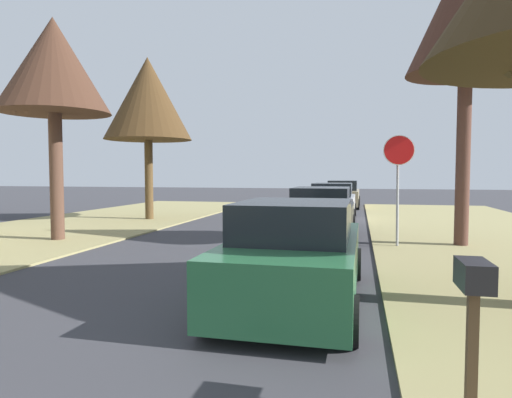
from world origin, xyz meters
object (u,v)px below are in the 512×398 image
at_px(parked_sedan_tan, 343,195).
at_px(street_tree_left_far, 148,99).
at_px(stop_sign_far, 399,166).
at_px(parked_sedan_silver, 333,203).
at_px(curbside_mailbox, 474,294).
at_px(parked_sedan_green, 296,256).
at_px(street_tree_left_mid_b, 54,67).
at_px(parked_sedan_black, 322,215).
at_px(street_tree_right_mid_b, 467,11).

bearing_deg(parked_sedan_tan, street_tree_left_far, -130.87).
height_order(stop_sign_far, parked_sedan_silver, stop_sign_far).
height_order(street_tree_left_far, curbside_mailbox, street_tree_left_far).
distance_m(street_tree_left_far, parked_sedan_green, 13.94).
distance_m(street_tree_left_mid_b, parked_sedan_green, 10.01).
relative_size(stop_sign_far, parked_sedan_tan, 0.67).
bearing_deg(parked_sedan_black, curbside_mailbox, -78.79).
xyz_separation_m(parked_sedan_green, parked_sedan_silver, (-0.16, 12.73, 0.00)).
height_order(street_tree_left_far, parked_sedan_silver, street_tree_left_far).
bearing_deg(street_tree_left_mid_b, curbside_mailbox, -39.07).
xyz_separation_m(street_tree_left_mid_b, parked_sedan_tan, (7.76, 15.08, -4.33)).
bearing_deg(parked_sedan_green, street_tree_left_far, 126.02).
relative_size(street_tree_right_mid_b, parked_sedan_tan, 1.81).
bearing_deg(parked_sedan_tan, parked_sedan_silver, -91.61).
bearing_deg(street_tree_left_mid_b, street_tree_right_mid_b, 7.69).
distance_m(parked_sedan_black, curbside_mailbox, 10.10).
xyz_separation_m(street_tree_right_mid_b, curbside_mailbox, (-1.85, -9.27, -5.22)).
relative_size(street_tree_left_far, parked_sedan_silver, 1.54).
distance_m(street_tree_left_mid_b, parked_sedan_tan, 17.50).
bearing_deg(street_tree_left_mid_b, parked_sedan_black, 16.01).
bearing_deg(curbside_mailbox, parked_sedan_tan, 94.42).
distance_m(parked_sedan_tan, curbside_mailbox, 22.88).
bearing_deg(parked_sedan_tan, parked_sedan_green, -90.12).
xyz_separation_m(street_tree_right_mid_b, parked_sedan_tan, (-3.62, 13.54, -5.55)).
distance_m(street_tree_right_mid_b, parked_sedan_silver, 9.38).
distance_m(parked_sedan_green, curbside_mailbox, 3.58).
distance_m(parked_sedan_black, parked_sedan_silver, 5.89).
distance_m(stop_sign_far, curbside_mailbox, 8.80).
height_order(stop_sign_far, parked_sedan_green, stop_sign_far).
bearing_deg(parked_sedan_silver, parked_sedan_tan, 88.39).
bearing_deg(curbside_mailbox, street_tree_left_mid_b, 140.93).
relative_size(street_tree_left_mid_b, parked_sedan_green, 1.46).
bearing_deg(street_tree_left_far, parked_sedan_silver, 14.88).
xyz_separation_m(stop_sign_far, parked_sedan_silver, (-2.11, 7.07, -1.47)).
height_order(street_tree_left_mid_b, curbside_mailbox, street_tree_left_mid_b).
relative_size(street_tree_right_mid_b, curbside_mailbox, 6.31).
height_order(stop_sign_far, parked_sedan_black, stop_sign_far).
bearing_deg(parked_sedan_black, parked_sedan_silver, 89.99).
bearing_deg(stop_sign_far, parked_sedan_tan, 97.75).
relative_size(street_tree_left_mid_b, parked_sedan_tan, 1.46).
relative_size(street_tree_right_mid_b, street_tree_left_far, 1.18).
xyz_separation_m(parked_sedan_black, parked_sedan_tan, (0.20, 12.90, 0.00)).
bearing_deg(stop_sign_far, street_tree_right_mid_b, 17.71).
bearing_deg(parked_sedan_silver, parked_sedan_black, -90.01).
xyz_separation_m(street_tree_right_mid_b, parked_sedan_silver, (-3.82, 6.53, -5.55)).
bearing_deg(street_tree_right_mid_b, street_tree_left_far, 158.52).
distance_m(parked_sedan_green, parked_sedan_tan, 19.74).
height_order(parked_sedan_silver, parked_sedan_tan, same).
xyz_separation_m(parked_sedan_silver, curbside_mailbox, (1.96, -15.80, 0.33)).
bearing_deg(parked_sedan_green, stop_sign_far, 70.92).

